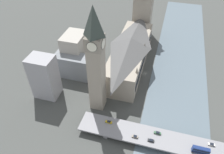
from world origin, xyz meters
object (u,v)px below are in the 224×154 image
Objects in this scene: car_southbound_tail at (109,122)px; car_southbound_lead at (158,133)px; car_northbound_lead at (151,140)px; double_decker_bus_mid at (201,150)px; victoria_tower at (143,12)px; car_northbound_mid at (212,144)px; parliament_hall at (130,53)px; car_northbound_tail at (135,136)px; road_bridge at (174,143)px; clock_tower at (96,61)px.

car_southbound_lead is at bearing -179.50° from car_southbound_tail.
double_decker_bus_mid is at bearing -179.69° from car_northbound_lead.
car_northbound_mid is (-70.30, 135.12, -22.52)m from victoria_tower.
car_northbound_mid is (-38.07, -7.80, -0.05)m from car_northbound_lead.
car_southbound_tail reaches higher than car_northbound_mid.
car_northbound_lead is (-32.23, 142.92, -22.47)m from victoria_tower.
car_southbound_tail reaches higher than car_northbound_lead.
car_northbound_mid is at bearing -168.41° from car_northbound_lead.
parliament_hall reaches higher than car_southbound_tail.
road_bridge is at bearing -171.99° from car_northbound_tail.
victoria_tower reaches higher than road_bridge.
car_northbound_mid is at bearing -169.79° from road_bridge.
road_bridge is (-47.18, 139.28, -24.15)m from victoria_tower.
victoria_tower is (0.05, -61.26, 12.96)m from parliament_hall.
car_southbound_tail reaches higher than car_northbound_tail.
car_southbound_lead is at bearing -16.22° from road_bridge.
road_bridge is at bearing 121.13° from parliament_hall.
clock_tower reaches higher than car_southbound_tail.
car_northbound_tail is 15.68m from car_southbound_lead.
victoria_tower is 157.37m from double_decker_bus_mid.
car_northbound_mid is 68.91m from car_southbound_tail.
car_southbound_lead is at bearing 1.35° from car_northbound_mid.
car_northbound_mid is (-7.31, -7.64, -2.08)m from double_decker_bus_mid.
car_southbound_lead is at bearing 115.50° from parliament_hall.
parliament_hall is at bearing -75.20° from car_northbound_tail.
car_northbound_mid is at bearing 168.33° from clock_tower.
victoria_tower reaches higher than car_northbound_tail.
car_northbound_tail is at bearing 161.81° from car_southbound_tail.
car_northbound_lead is (30.76, 0.16, -2.03)m from double_decker_bus_mid.
car_northbound_tail is 0.89× the size of car_southbound_tail.
road_bridge is at bearing 108.71° from victoria_tower.
car_southbound_tail is at bearing 90.59° from victoria_tower.
car_southbound_lead is at bearing -14.02° from double_decker_bus_mid.
car_northbound_tail is at bearing 98.60° from victoria_tower.
car_southbound_lead reaches higher than car_northbound_tail.
parliament_hall is at bearing -68.49° from car_northbound_lead.
car_northbound_mid is at bearing -178.65° from car_southbound_lead.
car_southbound_tail is at bearing 0.93° from car_northbound_mid.
parliament_hall is 103.25m from double_decker_bus_mid.
double_decker_bus_mid is 2.52× the size of car_northbound_lead.
parliament_hall is at bearing -102.60° from clock_tower.
victoria_tower is at bearing -62.51° from car_northbound_mid.
victoria_tower is at bearing -77.29° from car_northbound_lead.
car_northbound_tail is (48.68, 7.76, 0.04)m from car_northbound_mid.
clock_tower is 19.67× the size of car_northbound_tail.
road_bridge is 23.55m from car_northbound_mid.
car_northbound_lead is (-32.18, 81.66, -9.51)m from parliament_hall.
double_decker_bus_mid is (-62.94, 81.50, -7.48)m from parliament_hall.
parliament_hall is at bearing -58.87° from road_bridge.
victoria_tower is 14.28× the size of car_northbound_lead.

